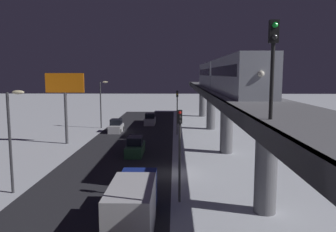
{
  "coord_description": "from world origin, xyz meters",
  "views": [
    {
      "loc": [
        -0.53,
        28.69,
        8.81
      ],
      "look_at": [
        0.5,
        -20.6,
        2.57
      ],
      "focal_mm": 35.66,
      "sensor_mm": 36.0,
      "label": 1
    }
  ],
  "objects_px": {
    "subway_train": "(222,75)",
    "box_truck": "(134,204)",
    "traffic_light_mid": "(177,106)",
    "commercial_billboard": "(65,90)",
    "rail_signal": "(273,52)",
    "sedan_green": "(135,147)",
    "sedan_silver": "(150,120)",
    "sedan_white": "(116,127)",
    "traffic_light_near": "(180,142)"
  },
  "relations": [
    {
      "from": "traffic_light_mid",
      "to": "commercial_billboard",
      "type": "xyz_separation_m",
      "value": [
        14.05,
        6.63,
        2.63
      ]
    },
    {
      "from": "sedan_white",
      "to": "sedan_silver",
      "type": "xyz_separation_m",
      "value": [
        -4.6,
        -7.76,
        0.01
      ]
    },
    {
      "from": "sedan_white",
      "to": "traffic_light_near",
      "type": "xyz_separation_m",
      "value": [
        -9.3,
        27.86,
        3.41
      ]
    },
    {
      "from": "sedan_white",
      "to": "sedan_green",
      "type": "bearing_deg",
      "value": 107.97
    },
    {
      "from": "sedan_green",
      "to": "sedan_silver",
      "type": "bearing_deg",
      "value": 90.0
    },
    {
      "from": "subway_train",
      "to": "sedan_white",
      "type": "xyz_separation_m",
      "value": [
        14.73,
        -9.13,
        -7.94
      ]
    },
    {
      "from": "rail_signal",
      "to": "commercial_billboard",
      "type": "relative_size",
      "value": 0.45
    },
    {
      "from": "subway_train",
      "to": "commercial_billboard",
      "type": "xyz_separation_m",
      "value": [
        19.48,
        -0.42,
        -1.9
      ]
    },
    {
      "from": "subway_train",
      "to": "traffic_light_near",
      "type": "relative_size",
      "value": 5.76
    },
    {
      "from": "subway_train",
      "to": "traffic_light_mid",
      "type": "xyz_separation_m",
      "value": [
        5.43,
        -7.05,
        -4.53
      ]
    },
    {
      "from": "rail_signal",
      "to": "commercial_billboard",
      "type": "distance_m",
      "value": 32.92
    },
    {
      "from": "traffic_light_near",
      "to": "rail_signal",
      "type": "bearing_deg",
      "value": 113.08
    },
    {
      "from": "traffic_light_mid",
      "to": "sedan_silver",
      "type": "bearing_deg",
      "value": -64.48
    },
    {
      "from": "subway_train",
      "to": "commercial_billboard",
      "type": "bearing_deg",
      "value": -1.23
    },
    {
      "from": "subway_train",
      "to": "sedan_green",
      "type": "relative_size",
      "value": 7.93
    },
    {
      "from": "subway_train",
      "to": "sedan_green",
      "type": "distance_m",
      "value": 13.82
    },
    {
      "from": "sedan_green",
      "to": "commercial_billboard",
      "type": "height_order",
      "value": "commercial_billboard"
    },
    {
      "from": "commercial_billboard",
      "to": "sedan_green",
      "type": "bearing_deg",
      "value": 149.68
    },
    {
      "from": "box_truck",
      "to": "commercial_billboard",
      "type": "bearing_deg",
      "value": -63.67
    },
    {
      "from": "box_truck",
      "to": "sedan_green",
      "type": "bearing_deg",
      "value": -83.47
    },
    {
      "from": "sedan_white",
      "to": "rail_signal",
      "type": "bearing_deg",
      "value": 109.56
    },
    {
      "from": "sedan_green",
      "to": "traffic_light_mid",
      "type": "height_order",
      "value": "traffic_light_mid"
    },
    {
      "from": "subway_train",
      "to": "sedan_white",
      "type": "bearing_deg",
      "value": -31.8
    },
    {
      "from": "subway_train",
      "to": "rail_signal",
      "type": "height_order",
      "value": "rail_signal"
    },
    {
      "from": "rail_signal",
      "to": "traffic_light_mid",
      "type": "distance_m",
      "value": 34.89
    },
    {
      "from": "commercial_billboard",
      "to": "traffic_light_mid",
      "type": "bearing_deg",
      "value": -154.73
    },
    {
      "from": "sedan_silver",
      "to": "traffic_light_mid",
      "type": "height_order",
      "value": "traffic_light_mid"
    },
    {
      "from": "rail_signal",
      "to": "sedan_white",
      "type": "relative_size",
      "value": 0.98
    },
    {
      "from": "traffic_light_near",
      "to": "commercial_billboard",
      "type": "xyz_separation_m",
      "value": [
        14.05,
        -19.14,
        2.63
      ]
    },
    {
      "from": "subway_train",
      "to": "sedan_silver",
      "type": "bearing_deg",
      "value": -59.05
    },
    {
      "from": "box_truck",
      "to": "rail_signal",
      "type": "bearing_deg",
      "value": 143.46
    },
    {
      "from": "sedan_green",
      "to": "box_truck",
      "type": "relative_size",
      "value": 0.63
    },
    {
      "from": "sedan_silver",
      "to": "traffic_light_near",
      "type": "bearing_deg",
      "value": -82.48
    },
    {
      "from": "traffic_light_near",
      "to": "traffic_light_mid",
      "type": "xyz_separation_m",
      "value": [
        0.0,
        -25.78,
        0.0
      ]
    },
    {
      "from": "sedan_white",
      "to": "traffic_light_mid",
      "type": "relative_size",
      "value": 0.64
    },
    {
      "from": "subway_train",
      "to": "box_truck",
      "type": "relative_size",
      "value": 4.98
    },
    {
      "from": "box_truck",
      "to": "subway_train",
      "type": "bearing_deg",
      "value": -109.84
    },
    {
      "from": "sedan_white",
      "to": "commercial_billboard",
      "type": "height_order",
      "value": "commercial_billboard"
    },
    {
      "from": "sedan_silver",
      "to": "commercial_billboard",
      "type": "relative_size",
      "value": 0.49
    },
    {
      "from": "subway_train",
      "to": "sedan_green",
      "type": "height_order",
      "value": "subway_train"
    },
    {
      "from": "rail_signal",
      "to": "box_truck",
      "type": "distance_m",
      "value": 11.45
    },
    {
      "from": "subway_train",
      "to": "commercial_billboard",
      "type": "relative_size",
      "value": 4.14
    },
    {
      "from": "subway_train",
      "to": "sedan_white",
      "type": "height_order",
      "value": "subway_train"
    },
    {
      "from": "sedan_white",
      "to": "commercial_billboard",
      "type": "relative_size",
      "value": 0.46
    },
    {
      "from": "traffic_light_near",
      "to": "commercial_billboard",
      "type": "height_order",
      "value": "commercial_billboard"
    },
    {
      "from": "subway_train",
      "to": "box_truck",
      "type": "xyz_separation_m",
      "value": [
        8.13,
        22.53,
        -7.38
      ]
    },
    {
      "from": "sedan_white",
      "to": "traffic_light_mid",
      "type": "height_order",
      "value": "traffic_light_mid"
    },
    {
      "from": "subway_train",
      "to": "box_truck",
      "type": "height_order",
      "value": "subway_train"
    },
    {
      "from": "sedan_green",
      "to": "traffic_light_near",
      "type": "relative_size",
      "value": 0.73
    },
    {
      "from": "sedan_silver",
      "to": "rail_signal",
      "type": "bearing_deg",
      "value": -79.32
    }
  ]
}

